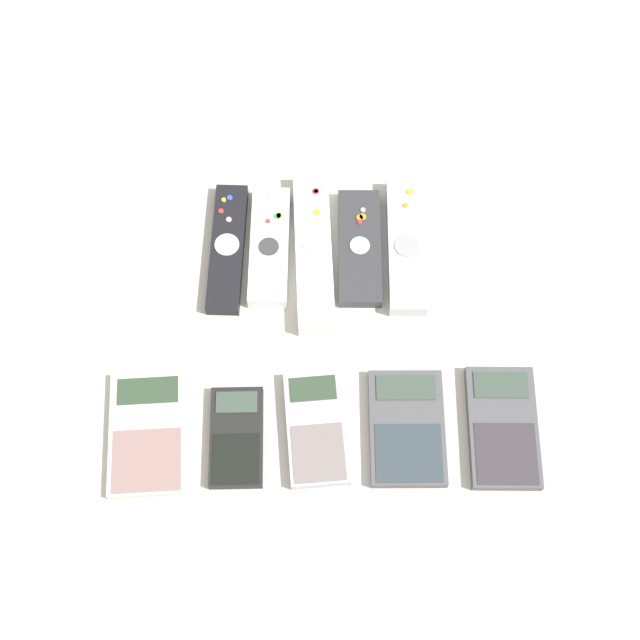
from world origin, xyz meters
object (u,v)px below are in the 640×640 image
at_px(remote_0, 227,248).
at_px(remote_3, 360,248).
at_px(remote_2, 314,252).
at_px(calculator_2, 316,428).
at_px(calculator_1, 237,437).
at_px(calculator_3, 407,428).
at_px(remote_1, 269,247).
at_px(calculator_0, 148,433).
at_px(calculator_4, 503,427).
at_px(remote_4, 406,246).

xyz_separation_m(remote_0, remote_3, (0.17, -0.00, 0.00)).
xyz_separation_m(remote_2, calculator_2, (-0.00, -0.23, -0.00)).
distance_m(remote_0, calculator_1, 0.25).
relative_size(remote_0, calculator_3, 1.29).
bearing_deg(remote_1, calculator_3, -54.33).
bearing_deg(remote_0, remote_1, 3.03).
xyz_separation_m(calculator_0, calculator_1, (0.10, -0.01, 0.00)).
xyz_separation_m(calculator_2, calculator_4, (0.21, -0.01, -0.00)).
relative_size(calculator_0, calculator_4, 1.01).
relative_size(remote_4, calculator_1, 1.58).
xyz_separation_m(calculator_2, calculator_3, (0.10, -0.00, -0.00)).
bearing_deg(remote_1, remote_3, 0.77).
relative_size(remote_2, remote_4, 1.17).
relative_size(remote_0, remote_2, 0.82).
relative_size(remote_3, calculator_0, 1.08).
relative_size(remote_1, remote_3, 1.01).
xyz_separation_m(remote_2, remote_4, (0.12, 0.01, -0.00)).
xyz_separation_m(remote_2, calculator_1, (-0.09, -0.23, -0.00)).
bearing_deg(calculator_2, calculator_1, -178.43).
distance_m(remote_3, calculator_1, 0.28).
height_order(remote_3, calculator_1, remote_3).
bearing_deg(calculator_2, remote_4, 59.82).
distance_m(calculator_2, calculator_3, 0.10).
xyz_separation_m(calculator_1, calculator_3, (0.20, 0.01, 0.00)).
bearing_deg(calculator_0, calculator_3, -2.28).
bearing_deg(remote_4, calculator_4, -66.06).
relative_size(remote_2, remote_3, 1.36).
bearing_deg(remote_4, calculator_1, -129.16).
xyz_separation_m(remote_0, calculator_2, (0.10, -0.24, -0.00)).
distance_m(remote_3, calculator_3, 0.24).
bearing_deg(remote_2, calculator_4, -48.42).
bearing_deg(remote_3, remote_2, -172.08).
bearing_deg(calculator_0, calculator_1, -6.29).
distance_m(remote_3, remote_4, 0.06).
distance_m(remote_4, calculator_1, 0.32).
relative_size(remote_1, calculator_1, 1.38).
xyz_separation_m(remote_1, calculator_0, (-0.14, -0.24, -0.00)).
height_order(remote_1, calculator_3, remote_1).
distance_m(calculator_1, calculator_4, 0.31).
distance_m(remote_1, remote_2, 0.06).
height_order(calculator_1, calculator_3, same).
bearing_deg(remote_3, calculator_2, -102.73).
relative_size(calculator_0, calculator_3, 1.07).
bearing_deg(remote_1, calculator_2, -75.12).
xyz_separation_m(remote_3, calculator_1, (-0.15, -0.24, -0.00)).
height_order(calculator_0, calculator_3, calculator_3).
distance_m(calculator_1, calculator_2, 0.09).
xyz_separation_m(remote_2, calculator_3, (0.10, -0.23, -0.00)).
height_order(remote_1, calculator_1, remote_1).
xyz_separation_m(remote_4, calculator_1, (-0.21, -0.24, -0.00)).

